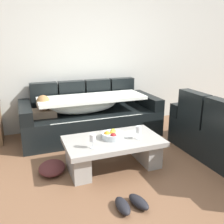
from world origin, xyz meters
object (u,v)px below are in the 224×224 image
Objects in this scene: crumpled_garment at (52,168)px; fruit_bowl at (112,135)px; coffee_table at (113,149)px; pair_of_shoes at (131,204)px; wine_glass_near_right at (138,130)px; open_magazine at (129,134)px; couch_along_wall at (89,116)px; wine_glass_near_left at (93,138)px.

fruit_bowl is at bearing -7.79° from crumpled_garment.
coffee_table is 0.85m from pair_of_shoes.
crumpled_garment is (-1.04, 0.24, -0.44)m from wine_glass_near_right.
open_magazine reaches higher than coffee_table.
fruit_bowl is 0.70× the size of crumpled_garment.
pair_of_shoes is at bearing -120.79° from wine_glass_near_right.
couch_along_wall is 1.87× the size of coffee_table.
coffee_table is 7.23× the size of wine_glass_near_left.
pair_of_shoes is at bearing -113.32° from open_magazine.
wine_glass_near_left is at bearing -103.81° from couch_along_wall.
coffee_table is 0.40m from wine_glass_near_right.
pair_of_shoes is at bearing -74.72° from wine_glass_near_left.
fruit_bowl is 1.00× the size of open_magazine.
couch_along_wall is 1.13m from open_magazine.
coffee_table is 0.43m from wine_glass_near_left.
wine_glass_near_left is at bearing -174.90° from wine_glass_near_right.
wine_glass_near_right is 1.16m from crumpled_garment.
wine_glass_near_right is at bearing 59.21° from pair_of_shoes.
wine_glass_near_right is 0.21m from open_magazine.
fruit_bowl is at bearing -172.56° from open_magazine.
fruit_bowl is 0.93m from pair_of_shoes.
wine_glass_near_right is at bearing -12.77° from crumpled_garment.
pair_of_shoes is 0.81× the size of crumpled_garment.
open_magazine is at bearing 21.69° from wine_glass_near_left.
open_magazine is at bearing 66.92° from pair_of_shoes.
wine_glass_near_left reaches higher than crumpled_garment.
wine_glass_near_right reaches higher than open_magazine.
pair_of_shoes is at bearing -56.71° from crumpled_garment.
couch_along_wall is 1.32m from crumpled_garment.
crumpled_garment is at bearing 167.23° from wine_glass_near_right.
pair_of_shoes is (-0.37, -0.88, -0.34)m from open_magazine.
pair_of_shoes is (-0.13, -0.84, -0.38)m from fruit_bowl.
open_magazine is 1.01m from pair_of_shoes.
crumpled_garment is at bearing 170.06° from coffee_table.
pair_of_shoes is (0.18, -0.66, -0.45)m from wine_glass_near_left.
wine_glass_near_right is at bearing -19.75° from coffee_table.
fruit_bowl is (0.00, 0.03, 0.18)m from coffee_table.
wine_glass_near_left is at bearing -158.55° from open_magazine.
wine_glass_near_right is at bearing -24.65° from fruit_bowl.
couch_along_wall is at bearing 76.19° from wine_glass_near_left.
open_magazine is (0.23, -1.10, 0.05)m from couch_along_wall.
coffee_table is at bearing 26.98° from wine_glass_near_left.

